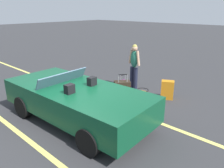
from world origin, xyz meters
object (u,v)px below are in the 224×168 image
at_px(convertible_car, 71,98).
at_px(traveler_person, 134,64).
at_px(suitcase_large_black, 122,93).
at_px(duffel_bag, 143,95).
at_px(suitcase_small_carryon, 122,88).
at_px(suitcase_medium_bright, 167,90).

xyz_separation_m(convertible_car, traveler_person, (0.16, -2.97, 0.34)).
xyz_separation_m(suitcase_large_black, duffel_bag, (-0.28, -0.72, -0.21)).
bearing_deg(duffel_bag, suitcase_small_carryon, 10.15).
bearing_deg(suitcase_small_carryon, suitcase_medium_bright, -139.46).
bearing_deg(convertible_car, suitcase_small_carryon, -89.79).
distance_m(suitcase_medium_bright, suitcase_small_carryon, 1.52).
height_order(convertible_car, traveler_person, traveler_person).
relative_size(suitcase_small_carryon, duffel_bag, 1.07).
relative_size(suitcase_large_black, duffel_bag, 1.44).
xyz_separation_m(suitcase_small_carryon, traveler_person, (0.06, -0.75, 0.68)).
bearing_deg(convertible_car, traveler_person, -89.24).
xyz_separation_m(suitcase_small_carryon, duffel_bag, (-0.77, -0.14, -0.09)).
bearing_deg(suitcase_large_black, duffel_bag, -72.61).
height_order(convertible_car, suitcase_small_carryon, convertible_car).
xyz_separation_m(convertible_car, suitcase_medium_bright, (-1.24, -2.94, -0.28)).
relative_size(suitcase_large_black, traveler_person, 0.60).
height_order(suitcase_medium_bright, duffel_bag, suitcase_medium_bright).
relative_size(convertible_car, suitcase_small_carryon, 5.68).
bearing_deg(suitcase_small_carryon, convertible_car, 104.53).
distance_m(suitcase_medium_bright, duffel_bag, 0.83).
bearing_deg(traveler_person, suitcase_medium_bright, 102.40).
distance_m(suitcase_small_carryon, traveler_person, 1.02).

